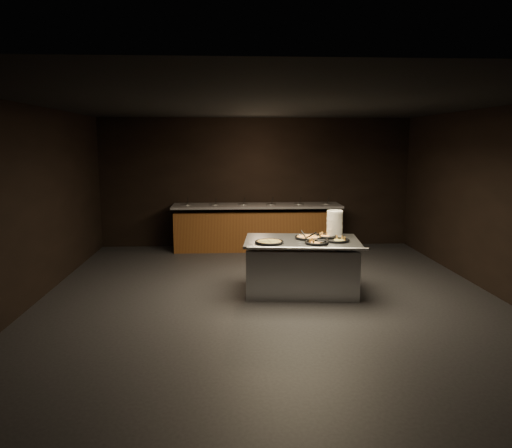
# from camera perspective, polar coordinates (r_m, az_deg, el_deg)

# --- Properties ---
(room) EXTENTS (7.02, 8.02, 2.92)m
(room) POSITION_cam_1_polar(r_m,az_deg,el_deg) (7.39, 1.70, 2.27)
(room) COLOR black
(room) RESTS_ON ground
(salad_bar) EXTENTS (3.70, 0.83, 1.18)m
(salad_bar) POSITION_cam_1_polar(r_m,az_deg,el_deg) (11.05, 0.10, -0.67)
(salad_bar) COLOR brown
(salad_bar) RESTS_ON ground
(serving_counter) EXTENTS (1.88, 1.31, 0.85)m
(serving_counter) POSITION_cam_1_polar(r_m,az_deg,el_deg) (7.94, 5.22, -4.93)
(serving_counter) COLOR #B5B8BD
(serving_counter) RESTS_ON ground
(plate_stack) EXTENTS (0.26, 0.26, 0.41)m
(plate_stack) POSITION_cam_1_polar(r_m,az_deg,el_deg) (8.21, 8.99, 0.06)
(plate_stack) COLOR white
(plate_stack) RESTS_ON serving_counter
(pan_veggie_whole) EXTENTS (0.44, 0.44, 0.04)m
(pan_veggie_whole) POSITION_cam_1_polar(r_m,az_deg,el_deg) (7.55, 1.53, -2.07)
(pan_veggie_whole) COLOR black
(pan_veggie_whole) RESTS_ON serving_counter
(pan_cheese_whole) EXTENTS (0.43, 0.43, 0.04)m
(pan_cheese_whole) POSITION_cam_1_polar(r_m,az_deg,el_deg) (7.95, 5.99, -1.53)
(pan_cheese_whole) COLOR black
(pan_cheese_whole) RESTS_ON serving_counter
(pan_cheese_slices_a) EXTENTS (0.34, 0.34, 0.04)m
(pan_cheese_slices_a) POSITION_cam_1_polar(r_m,az_deg,el_deg) (8.10, 8.04, -1.38)
(pan_cheese_slices_a) COLOR black
(pan_cheese_slices_a) RESTS_ON serving_counter
(pan_cheese_slices_b) EXTENTS (0.36, 0.36, 0.04)m
(pan_cheese_slices_b) POSITION_cam_1_polar(r_m,az_deg,el_deg) (7.57, 6.96, -2.11)
(pan_cheese_slices_b) COLOR black
(pan_cheese_slices_b) RESTS_ON serving_counter
(pan_veggie_slices) EXTENTS (0.37, 0.37, 0.04)m
(pan_veggie_slices) POSITION_cam_1_polar(r_m,az_deg,el_deg) (7.79, 9.30, -1.83)
(pan_veggie_slices) COLOR black
(pan_veggie_slices) RESTS_ON serving_counter
(server_left) EXTENTS (0.18, 0.29, 0.15)m
(server_left) POSITION_cam_1_polar(r_m,az_deg,el_deg) (7.79, 5.29, -1.36)
(server_left) COLOR #B5B8BD
(server_left) RESTS_ON serving_counter
(server_right) EXTENTS (0.29, 0.22, 0.16)m
(server_right) POSITION_cam_1_polar(r_m,az_deg,el_deg) (7.68, 6.62, -1.51)
(server_right) COLOR #B5B8BD
(server_right) RESTS_ON serving_counter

